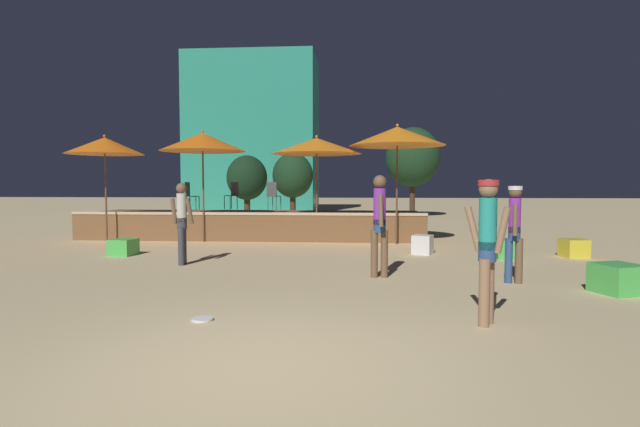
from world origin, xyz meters
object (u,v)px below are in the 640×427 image
Objects in this scene: person_3 at (488,220)px; patio_umbrella_3 at (397,136)px; patio_umbrella_2 at (203,142)px; person_4 at (380,221)px; patio_umbrella_1 at (317,146)px; bistro_chair_1 at (273,193)px; person_0 at (514,229)px; cube_seat_4 at (507,249)px; patio_umbrella_0 at (105,146)px; background_tree_0 at (413,157)px; person_1 at (182,220)px; frisbee_disc at (202,319)px; cube_seat_3 at (123,247)px; background_tree_1 at (293,176)px; cube_seat_2 at (423,245)px; person_2 at (487,243)px; cube_seat_0 at (574,248)px; cube_seat_1 at (618,279)px; bistro_chair_2 at (190,193)px; background_tree_2 at (247,178)px; bistro_chair_0 at (233,193)px.

patio_umbrella_3 is at bearing 168.35° from person_3.
patio_umbrella_2 is 1.76× the size of person_4.
person_3 is (3.84, -4.32, -1.84)m from patio_umbrella_1.
person_0 is at bearing 147.57° from bistro_chair_1.
patio_umbrella_0 is at bearing 167.74° from cube_seat_4.
background_tree_0 reaches higher than person_0.
person_1 reaches higher than frisbee_disc.
bistro_chair_1 is at bearing 55.58° from cube_seat_3.
cube_seat_2 is at bearing -67.89° from background_tree_1.
cube_seat_2 is 2.18× the size of frisbee_disc.
person_1 is at bearing 82.57° from person_2.
cube_seat_0 is 4.07m from cube_seat_1.
patio_umbrella_3 is 4.40m from bistro_chair_1.
cube_seat_1 is 17.55m from background_tree_1.
bistro_chair_2 is (-10.32, 3.36, 1.21)m from cube_seat_0.
patio_umbrella_3 is at bearing 103.60° from cube_seat_2.
patio_umbrella_0 reaches higher than background_tree_2.
bistro_chair_2 is at bearing -103.95° from background_tree_1.
cube_seat_3 is at bearing -128.03° from person_1.
patio_umbrella_1 is 6.02m from person_4.
background_tree_2 is at bearing 128.19° from cube_seat_4.
person_3 is (9.98, -3.78, -1.84)m from patio_umbrella_0.
patio_umbrella_2 is 5.68× the size of cube_seat_2.
cube_seat_2 is 7.24m from cube_seat_3.
bistro_chair_0 and bistro_chair_1 have the same top height.
bistro_chair_0 is (-5.76, 10.40, 0.42)m from person_2.
bistro_chair_2 is (-6.84, 9.28, 0.42)m from person_2.
patio_umbrella_2 is 5.58× the size of cube_seat_0.
patio_umbrella_0 reaches higher than bistro_chair_1.
person_4 is (-3.03, -2.64, 0.83)m from cube_seat_4.
patio_umbrella_0 reaches higher than person_2.
bistro_chair_2 is (-5.68, 6.28, 0.38)m from person_4.
bistro_chair_1 is at bearing -86.88° from background_tree_1.
cube_seat_3 is 4.06m from bistro_chair_2.
bistro_chair_0 is at bearing -179.66° from person_1.
person_4 is at bearing 53.04° from frisbee_disc.
cube_seat_1 is 3.73m from cube_seat_4.
cube_seat_0 is at bearing -22.63° from patio_umbrella_1.
bistro_chair_0 reaches higher than cube_seat_3.
patio_umbrella_1 is 1.81× the size of person_1.
person_4 is at bearing -67.84° from background_tree_2.
cube_seat_3 is at bearing 75.64° from bistro_chair_1.
cube_seat_2 is at bearing 30.62° from person_2.
cube_seat_1 is 0.89× the size of bistro_chair_1.
bistro_chair_2 reaches higher than person_2.
cube_seat_1 is 6.32m from frisbee_disc.
frisbee_disc is (1.78, -4.22, -0.92)m from person_1.
patio_umbrella_0 reaches higher than cube_seat_2.
patio_umbrella_1 is at bearing 140.12° from cube_seat_2.
cube_seat_4 is 7.83m from frisbee_disc.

